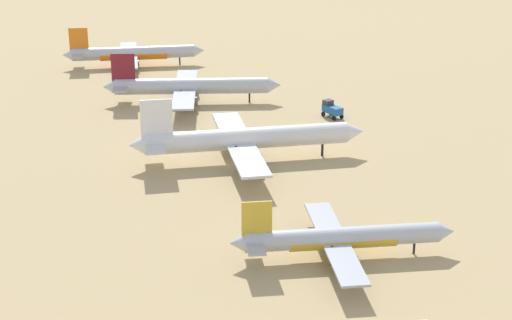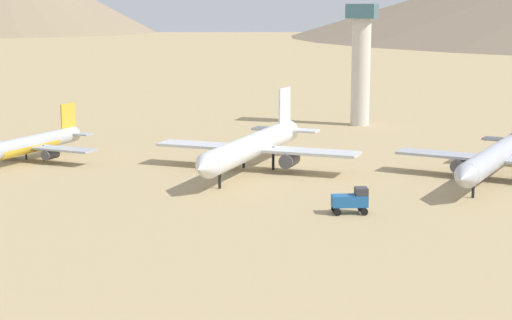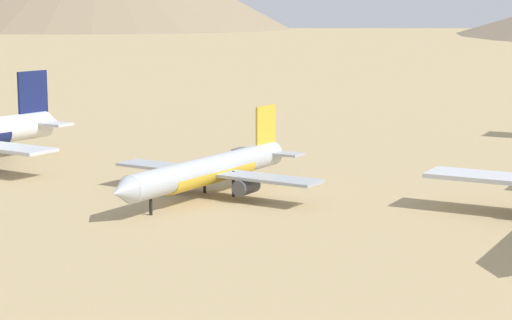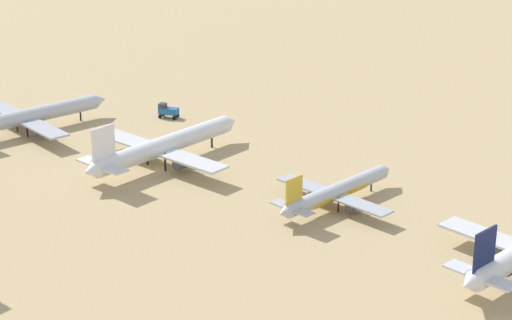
{
  "view_description": "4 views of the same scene",
  "coord_description": "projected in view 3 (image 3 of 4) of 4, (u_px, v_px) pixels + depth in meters",
  "views": [
    {
      "loc": [
        -31.08,
        -150.41,
        59.0
      ],
      "look_at": [
        1.78,
        -11.99,
        5.41
      ],
      "focal_mm": 57.87,
      "sensor_mm": 36.0,
      "label": 1
    },
    {
      "loc": [
        145.53,
        48.77,
        29.9
      ],
      "look_at": [
        8.02,
        4.16,
        3.09
      ],
      "focal_mm": 58.0,
      "sensor_mm": 36.0,
      "label": 2
    },
    {
      "loc": [
        106.02,
        11.1,
        23.21
      ],
      "look_at": [
        6.8,
        -37.03,
        4.9
      ],
      "focal_mm": 65.08,
      "sensor_mm": 36.0,
      "label": 3
    },
    {
      "loc": [
        -145.81,
        -144.33,
        79.65
      ],
      "look_at": [
        12.24,
        -17.87,
        3.19
      ],
      "focal_mm": 67.19,
      "sensor_mm": 36.0,
      "label": 4
    }
  ],
  "objects": [
    {
      "name": "parked_jet_1",
      "position": [
        210.0,
        170.0,
        113.6
      ],
      "size": [
        35.28,
        28.75,
        10.17
      ],
      "color": "#B2B7C1",
      "rests_on": "ground"
    }
  ]
}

